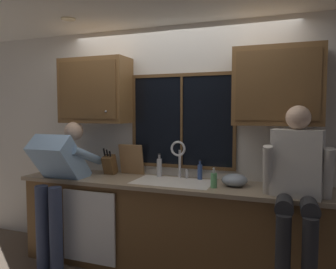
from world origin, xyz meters
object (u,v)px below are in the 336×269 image
person_sitting_on_counter (297,177)px  soap_dispenser (214,180)px  cutting_board (131,159)px  bottle_green_glass (159,167)px  mixing_bowl (235,180)px  person_standing (59,177)px  knife_block (110,165)px  bottle_tall_clear (200,171)px

person_sitting_on_counter → soap_dispenser: size_ratio=6.58×
cutting_board → bottle_green_glass: (0.34, -0.02, -0.06)m
person_sitting_on_counter → mixing_bowl: 0.64m
person_standing → person_sitting_on_counter: 2.32m
bottle_green_glass → knife_block: bearing=-173.0°
bottle_tall_clear → person_standing: bearing=-160.4°
person_sitting_on_counter → soap_dispenser: (-0.71, 0.17, -0.11)m
person_standing → soap_dispenser: bearing=6.6°
person_sitting_on_counter → mixing_bowl: person_sitting_on_counter is taller
person_sitting_on_counter → bottle_tall_clear: (-0.93, 0.48, -0.10)m
knife_block → mixing_bowl: bearing=-3.5°
bottle_green_glass → soap_dispenser: bearing=-24.4°
bottle_green_glass → bottle_tall_clear: size_ratio=1.23×
knife_block → cutting_board: (0.23, 0.09, 0.06)m
knife_block → soap_dispenser: size_ratio=1.68×
person_standing → bottle_tall_clear: 1.48m
person_sitting_on_counter → knife_block: (-1.95, 0.40, -0.08)m
mixing_bowl → person_sitting_on_counter: bearing=-29.7°
bottle_green_glass → bottle_tall_clear: 0.45m
person_sitting_on_counter → mixing_bowl: bearing=150.3°
mixing_bowl → bottle_tall_clear: (-0.38, 0.17, 0.03)m
knife_block → cutting_board: size_ratio=0.93×
person_standing → cutting_board: (0.59, 0.51, 0.14)m
cutting_board → person_standing: bearing=-139.6°
person_sitting_on_counter → soap_dispenser: bearing=167.0°
mixing_bowl → soap_dispenser: soap_dispenser is taller
person_sitting_on_counter → bottle_green_glass: (-1.38, 0.47, -0.08)m
person_sitting_on_counter → cutting_board: person_sitting_on_counter is taller
person_sitting_on_counter → soap_dispenser: person_sitting_on_counter is taller
person_sitting_on_counter → bottle_green_glass: 1.46m
person_standing → bottle_tall_clear: size_ratio=7.33×
bottle_tall_clear → soap_dispenser: bearing=-55.4°
soap_dispenser → bottle_tall_clear: bearing=124.6°
cutting_board → bottle_green_glass: 0.35m
knife_block → cutting_board: cutting_board is taller
soap_dispenser → bottle_green_glass: 0.73m
mixing_bowl → bottle_tall_clear: 0.42m
person_sitting_on_counter → bottle_tall_clear: person_sitting_on_counter is taller
bottle_green_glass → person_standing: bearing=-152.4°
person_standing → mixing_bowl: person_standing is taller
cutting_board → soap_dispenser: cutting_board is taller
mixing_bowl → soap_dispenser: (-0.17, -0.14, 0.02)m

